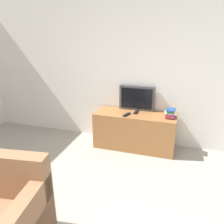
{
  "coord_description": "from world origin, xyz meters",
  "views": [
    {
      "loc": [
        0.8,
        -0.79,
        1.96
      ],
      "look_at": [
        -0.14,
        2.27,
        0.8
      ],
      "focal_mm": 35.0,
      "sensor_mm": 36.0,
      "label": 1
    }
  ],
  "objects": [
    {
      "name": "remote_secondary",
      "position": [
        0.02,
        2.6,
        0.66
      ],
      "size": [
        0.1,
        0.2,
        0.02
      ],
      "rotation": [
        0.0,
        0.0,
        -0.31
      ],
      "color": "black",
      "rests_on": "tv_stand"
    },
    {
      "name": "wall_back",
      "position": [
        0.0,
        3.03,
        1.3
      ],
      "size": [
        9.0,
        0.06,
        2.6
      ],
      "color": "white",
      "rests_on": "ground_plane"
    },
    {
      "name": "television",
      "position": [
        0.12,
        2.94,
        0.87
      ],
      "size": [
        0.63,
        0.09,
        0.45
      ],
      "color": "#4C4C51",
      "rests_on": "tv_stand"
    },
    {
      "name": "tv_stand",
      "position": [
        0.14,
        2.72,
        0.32
      ],
      "size": [
        1.4,
        0.51,
        0.64
      ],
      "color": "#9E6638",
      "rests_on": "ground_plane"
    },
    {
      "name": "book_stack",
      "position": [
        0.73,
        2.71,
        0.72
      ],
      "size": [
        0.18,
        0.2,
        0.15
      ],
      "color": "#7A3884",
      "rests_on": "tv_stand"
    },
    {
      "name": "remote_on_stand",
      "position": [
        0.15,
        2.77,
        0.66
      ],
      "size": [
        0.07,
        0.17,
        0.02
      ],
      "rotation": [
        0.0,
        0.0,
        -0.14
      ],
      "color": "black",
      "rests_on": "tv_stand"
    }
  ]
}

